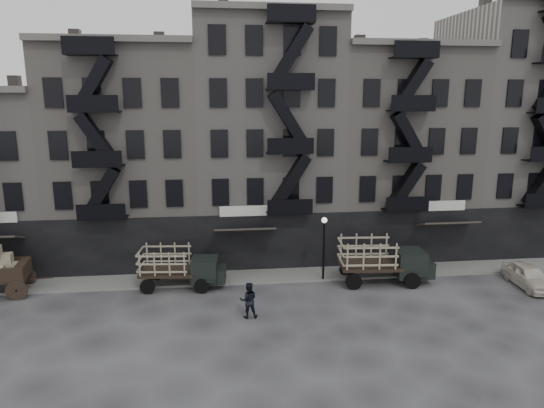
{
  "coord_description": "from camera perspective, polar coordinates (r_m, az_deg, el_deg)",
  "views": [
    {
      "loc": [
        -3.73,
        -26.61,
        11.75
      ],
      "look_at": [
        -0.19,
        4.0,
        4.92
      ],
      "focal_mm": 32.0,
      "sensor_mm": 36.0,
      "label": 1
    }
  ],
  "objects": [
    {
      "name": "lamp_post",
      "position": [
        31.29,
        6.13,
        -4.24
      ],
      "size": [
        0.36,
        0.36,
        4.28
      ],
      "color": "black",
      "rests_on": "ground"
    },
    {
      "name": "stake_truck_east",
      "position": [
        32.04,
        12.91,
        -6.13
      ],
      "size": [
        6.07,
        2.84,
        2.97
      ],
      "rotation": [
        0.0,
        0.0,
        -0.08
      ],
      "color": "black",
      "rests_on": "ground"
    },
    {
      "name": "stake_truck_west",
      "position": [
        31.04,
        -10.81,
        -7.01
      ],
      "size": [
        5.42,
        2.58,
        2.64
      ],
      "rotation": [
        0.0,
        0.0,
        -0.09
      ],
      "color": "black",
      "rests_on": "ground"
    },
    {
      "name": "building_mideast",
      "position": [
        39.17,
        14.04,
        5.89
      ],
      "size": [
        10.0,
        11.35,
        16.2
      ],
      "color": "gray",
      "rests_on": "ground"
    },
    {
      "name": "ground",
      "position": [
        29.33,
        1.29,
        -11.13
      ],
      "size": [
        140.0,
        140.0,
        0.0
      ],
      "primitive_type": "plane",
      "color": "#38383A",
      "rests_on": "ground"
    },
    {
      "name": "sidewalk",
      "position": [
        32.74,
        0.39,
        -8.4
      ],
      "size": [
        55.0,
        2.5,
        0.15
      ],
      "primitive_type": "cube",
      "color": "slate",
      "rests_on": "ground"
    },
    {
      "name": "building_midwest",
      "position": [
        37.21,
        -16.33,
        5.43
      ],
      "size": [
        10.0,
        11.35,
        16.2
      ],
      "color": "gray",
      "rests_on": "ground"
    },
    {
      "name": "car_east",
      "position": [
        34.86,
        27.97,
        -7.48
      ],
      "size": [
        1.94,
        4.32,
        1.44
      ],
      "primitive_type": "imported",
      "rotation": [
        0.0,
        0.0,
        -0.06
      ],
      "color": "beige",
      "rests_on": "ground"
    },
    {
      "name": "pedestrian_mid",
      "position": [
        26.74,
        -2.79,
        -11.23
      ],
      "size": [
        0.97,
        0.76,
        2.0
      ],
      "primitive_type": "imported",
      "rotation": [
        0.0,
        0.0,
        3.14
      ],
      "color": "black",
      "rests_on": "ground"
    },
    {
      "name": "building_center",
      "position": [
        36.77,
        -0.75,
        7.42
      ],
      "size": [
        10.0,
        11.35,
        18.2
      ],
      "color": "gray",
      "rests_on": "ground"
    },
    {
      "name": "building_east",
      "position": [
        43.57,
        26.67,
        7.56
      ],
      "size": [
        10.0,
        11.35,
        19.2
      ],
      "color": "gray",
      "rests_on": "ground"
    }
  ]
}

